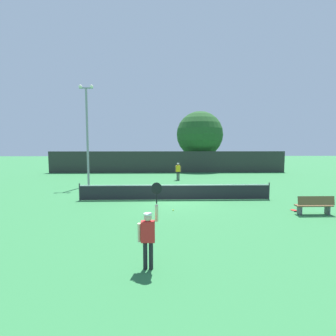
% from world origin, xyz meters
% --- Properties ---
extents(ground_plane, '(120.00, 120.00, 0.00)m').
position_xyz_m(ground_plane, '(0.00, 0.00, 0.00)').
color(ground_plane, '#2D723D').
extents(tennis_net, '(11.90, 0.08, 1.07)m').
position_xyz_m(tennis_net, '(0.00, 0.00, 0.51)').
color(tennis_net, '#232328').
rests_on(tennis_net, ground).
extents(perimeter_fence, '(28.74, 0.12, 2.60)m').
position_xyz_m(perimeter_fence, '(0.00, 15.74, 1.30)').
color(perimeter_fence, '#2D332D').
rests_on(perimeter_fence, ground).
extents(player_serving, '(0.67, 0.38, 2.42)m').
position_xyz_m(player_serving, '(-1.25, -9.04, 1.05)').
color(player_serving, red).
rests_on(player_serving, ground).
extents(player_receiving, '(0.57, 0.24, 1.64)m').
position_xyz_m(player_receiving, '(0.78, 9.07, 1.00)').
color(player_receiving, yellow).
rests_on(player_receiving, ground).
extents(tennis_ball, '(0.07, 0.07, 0.07)m').
position_xyz_m(tennis_ball, '(-0.26, -2.66, 0.03)').
color(tennis_ball, '#CCE033').
rests_on(tennis_ball, ground).
extents(spare_racket, '(0.28, 0.52, 0.04)m').
position_xyz_m(spare_racket, '(6.08, -2.81, 0.02)').
color(spare_racket, black).
rests_on(spare_racket, ground).
extents(courtside_bench, '(1.80, 0.44, 0.95)m').
position_xyz_m(courtside_bench, '(6.66, -3.63, 0.48)').
color(courtside_bench, brown).
rests_on(courtside_bench, ground).
extents(light_pole, '(1.18, 0.28, 8.29)m').
position_xyz_m(light_pole, '(-6.97, 5.92, 4.71)').
color(light_pole, gray).
rests_on(light_pole, ground).
extents(large_tree, '(6.10, 6.10, 7.79)m').
position_xyz_m(large_tree, '(4.29, 18.74, 4.73)').
color(large_tree, brown).
rests_on(large_tree, ground).
extents(parked_car_near, '(2.25, 4.35, 1.69)m').
position_xyz_m(parked_car_near, '(-2.72, 23.36, 0.78)').
color(parked_car_near, white).
rests_on(parked_car_near, ground).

